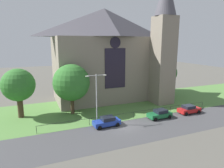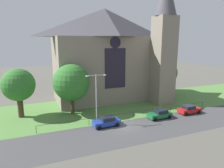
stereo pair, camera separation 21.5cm
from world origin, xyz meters
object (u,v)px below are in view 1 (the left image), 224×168
(church_building, at_px, (109,54))
(parked_car_blue, at_px, (107,122))
(tree_left_far, at_px, (18,85))
(parked_car_green, at_px, (160,114))
(tree_right_far, at_px, (166,73))
(tree_left_near, at_px, (71,83))
(parked_car_red, at_px, (189,109))
(streetlamp_near, at_px, (96,93))

(church_building, height_order, parked_car_blue, church_building)
(tree_left_far, height_order, parked_car_green, tree_left_far)
(tree_left_far, xyz_separation_m, tree_right_far, (32.61, 3.18, -0.13))
(tree_left_far, distance_m, tree_left_near, 8.84)
(tree_left_far, distance_m, tree_right_far, 32.77)
(tree_left_near, relative_size, parked_car_red, 2.15)
(parked_car_blue, bearing_deg, tree_left_far, -38.86)
(parked_car_blue, bearing_deg, streetlamp_near, -49.77)
(tree_left_near, distance_m, streetlamp_near, 6.97)
(streetlamp_near, bearing_deg, parked_car_blue, -47.47)
(tree_left_far, distance_m, parked_car_green, 24.62)
(tree_right_far, distance_m, parked_car_blue, 24.14)
(parked_car_blue, bearing_deg, parked_car_red, 176.84)
(parked_car_red, bearing_deg, church_building, 122.69)
(church_building, bearing_deg, tree_left_near, -144.84)
(church_building, distance_m, tree_left_near, 12.98)
(church_building, distance_m, parked_car_blue, 18.62)
(parked_car_green, bearing_deg, church_building, -79.40)
(tree_left_far, relative_size, tree_right_far, 1.02)
(streetlamp_near, height_order, parked_car_red, streetlamp_near)
(parked_car_blue, xyz_separation_m, parked_car_green, (9.65, -0.28, 0.00))
(streetlamp_near, bearing_deg, tree_left_near, 111.94)
(parked_car_blue, distance_m, parked_car_green, 9.66)
(tree_left_near, bearing_deg, parked_car_blue, -63.92)
(tree_left_far, relative_size, tree_left_near, 0.94)
(tree_left_far, bearing_deg, parked_car_green, -23.31)
(church_building, xyz_separation_m, tree_right_far, (13.95, -2.31, -4.72))
(tree_left_near, xyz_separation_m, parked_car_green, (13.45, -8.02, -5.04))
(church_building, height_order, tree_left_far, church_building)
(parked_car_green, bearing_deg, tree_right_far, -131.88)
(tree_left_near, relative_size, streetlamp_near, 1.12)
(tree_left_far, bearing_deg, tree_left_near, -9.90)
(church_building, distance_m, tree_right_far, 14.91)
(tree_left_near, bearing_deg, parked_car_red, -21.85)
(tree_right_far, xyz_separation_m, tree_left_near, (-23.91, -4.70, 0.23))
(parked_car_blue, xyz_separation_m, parked_car_red, (16.12, -0.24, 0.00))
(tree_right_far, xyz_separation_m, parked_car_red, (-4.00, -12.69, -4.81))
(tree_right_far, bearing_deg, parked_car_red, -107.49)
(church_building, distance_m, tree_left_far, 19.99)
(church_building, bearing_deg, parked_car_green, -76.94)
(tree_right_far, bearing_deg, tree_left_far, -174.42)
(tree_right_far, height_order, streetlamp_near, tree_right_far)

